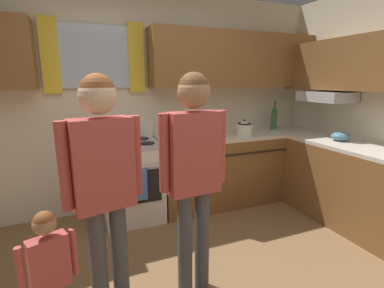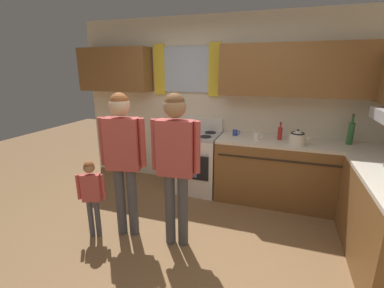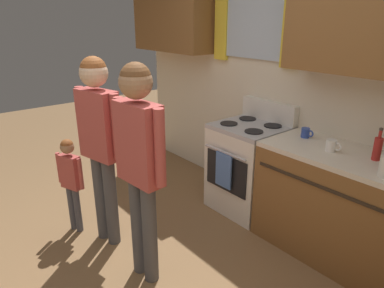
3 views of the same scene
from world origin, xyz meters
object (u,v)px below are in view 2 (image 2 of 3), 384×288
stove_oven (198,161)px  mug_ceramic_white (257,136)px  mug_cobalt_blue (235,133)px  adult_holding_child (123,149)px  adult_in_plaid (176,154)px  stovetop_kettle (297,138)px  bottle_wine_green (351,133)px  small_child (91,190)px  bottle_sauce_red (280,133)px

stove_oven → mug_ceramic_white: bearing=-3.0°
stove_oven → mug_cobalt_blue: stove_oven is taller
adult_holding_child → adult_in_plaid: size_ratio=0.99×
stove_oven → adult_in_plaid: adult_in_plaid is taller
stovetop_kettle → bottle_wine_green: bearing=21.8°
mug_cobalt_blue → small_child: size_ratio=0.13×
bottle_sauce_red → bottle_wine_green: (0.86, 0.05, 0.06)m
mug_ceramic_white → stovetop_kettle: stovetop_kettle is taller
stove_oven → bottle_sauce_red: bearing=2.5°
adult_in_plaid → bottle_sauce_red: bearing=55.9°
bottle_wine_green → small_child: 3.25m
adult_in_plaid → small_child: adult_in_plaid is taller
mug_ceramic_white → bottle_sauce_red: bearing=17.9°
mug_cobalt_blue → mug_ceramic_white: mug_ceramic_white is taller
bottle_wine_green → small_child: (-2.76, -1.65, -0.49)m
bottle_wine_green → mug_ceramic_white: bearing=-172.8°
stove_oven → adult_in_plaid: 1.50m
small_child → bottle_wine_green: bearing=30.9°
mug_cobalt_blue → adult_in_plaid: size_ratio=0.07×
stove_oven → adult_holding_child: adult_holding_child is taller
mug_cobalt_blue → mug_ceramic_white: bearing=-23.0°
mug_ceramic_white → adult_in_plaid: bearing=-116.6°
stove_oven → mug_ceramic_white: stove_oven is taller
stove_oven → adult_in_plaid: size_ratio=0.67×
bottle_wine_green → stovetop_kettle: size_ratio=1.44×
mug_cobalt_blue → stovetop_kettle: (0.84, -0.25, 0.05)m
small_child → stovetop_kettle: bearing=33.4°
bottle_sauce_red → adult_holding_child: bearing=-137.6°
bottle_wine_green → adult_holding_child: size_ratio=0.24×
adult_in_plaid → small_child: size_ratio=1.81×
adult_in_plaid → small_child: 1.05m
mug_ceramic_white → adult_holding_child: 1.84m
adult_holding_child → adult_in_plaid: adult_in_plaid is taller
stovetop_kettle → small_child: (-2.11, -1.39, -0.43)m
mug_ceramic_white → small_child: mug_ceramic_white is taller
bottle_sauce_red → mug_ceramic_white: bottle_sauce_red is taller
adult_holding_child → mug_ceramic_white: bearing=46.5°
stovetop_kettle → adult_in_plaid: 1.69m
stovetop_kettle → small_child: 2.57m
bottle_sauce_red → adult_in_plaid: adult_in_plaid is taller
mug_ceramic_white → adult_holding_child: size_ratio=0.08×
stovetop_kettle → bottle_sauce_red: bearing=136.1°
stovetop_kettle → adult_in_plaid: bearing=-134.2°
stovetop_kettle → adult_holding_child: adult_holding_child is taller
adult_holding_child → small_child: 0.58m
mug_ceramic_white → stovetop_kettle: bearing=-12.2°
bottle_wine_green → mug_cobalt_blue: bottle_wine_green is taller
bottle_wine_green → mug_cobalt_blue: size_ratio=3.43×
stovetop_kettle → adult_in_plaid: adult_in_plaid is taller
stove_oven → adult_in_plaid: (0.20, -1.37, 0.56)m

